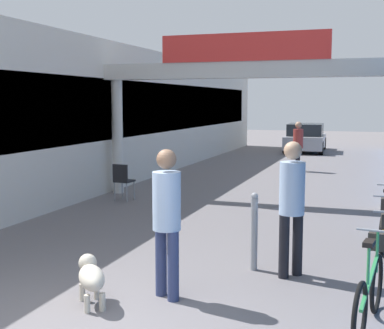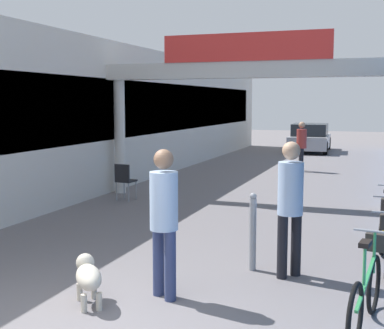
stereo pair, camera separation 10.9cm
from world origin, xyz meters
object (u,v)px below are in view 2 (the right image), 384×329
pedestrian_companion (290,199)px  bollard_post_metal (253,231)px  cafe_chair_black_nearer (124,178)px  parked_car_silver (310,138)px  bicycle_green_nearest (368,287)px  pedestrian_with_dog (164,213)px  pedestrian_carrying_crate (302,143)px  dog_on_leash (88,276)px

pedestrian_companion → bollard_post_metal: size_ratio=1.67×
cafe_chair_black_nearer → parked_car_silver: bearing=79.9°
bicycle_green_nearest → parked_car_silver: 20.32m
pedestrian_with_dog → pedestrian_carrying_crate: pedestrian_with_dog is taller
bicycle_green_nearest → dog_on_leash: bearing=-172.3°
dog_on_leash → cafe_chair_black_nearer: bearing=113.0°
pedestrian_with_dog → pedestrian_carrying_crate: size_ratio=1.07×
bollard_post_metal → parked_car_silver: bearing=94.8°
bollard_post_metal → pedestrian_with_dog: bearing=-118.4°
pedestrian_with_dog → bicycle_green_nearest: bearing=-1.4°
pedestrian_carrying_crate → cafe_chair_black_nearer: bearing=-114.8°
pedestrian_companion → cafe_chair_black_nearer: 6.36m
cafe_chair_black_nearer → parked_car_silver: (2.56, 14.42, 0.10)m
dog_on_leash → bicycle_green_nearest: bicycle_green_nearest is taller
dog_on_leash → parked_car_silver: 20.49m
pedestrian_carrying_crate → pedestrian_with_dog: bearing=-89.3°
bicycle_green_nearest → parked_car_silver: parked_car_silver is taller
pedestrian_companion → bollard_post_metal: pedestrian_companion is taller
pedestrian_carrying_crate → parked_car_silver: (-0.65, 7.48, -0.32)m
pedestrian_with_dog → cafe_chair_black_nearer: bearing=120.9°
pedestrian_with_dog → pedestrian_carrying_crate: bearing=90.7°
bicycle_green_nearest → pedestrian_carrying_crate: bearing=101.2°
pedestrian_carrying_crate → bicycle_green_nearest: (2.48, -12.60, -0.53)m
pedestrian_with_dog → parked_car_silver: bearing=92.3°
cafe_chair_black_nearer → pedestrian_carrying_crate: bearing=65.2°
bollard_post_metal → dog_on_leash: bearing=-129.1°
pedestrian_companion → cafe_chair_black_nearer: pedestrian_companion is taller
pedestrian_companion → dog_on_leash: (-2.07, -1.77, -0.73)m
pedestrian_carrying_crate → bicycle_green_nearest: bearing=-78.8°
pedestrian_companion → bicycle_green_nearest: (1.04, -1.35, -0.63)m
dog_on_leash → cafe_chair_black_nearer: size_ratio=0.82×
bicycle_green_nearest → bollard_post_metal: (-1.58, 1.46, 0.13)m
pedestrian_companion → cafe_chair_black_nearer: size_ratio=2.07×
bicycle_green_nearest → parked_car_silver: bearing=98.9°
pedestrian_carrying_crate → dog_on_leash: pedestrian_carrying_crate is taller
pedestrian_with_dog → pedestrian_companion: (1.29, 1.29, 0.02)m
bicycle_green_nearest → bollard_post_metal: bearing=137.1°
bicycle_green_nearest → cafe_chair_black_nearer: bicycle_green_nearest is taller
pedestrian_with_dog → bicycle_green_nearest: 2.42m
cafe_chair_black_nearer → bollard_post_metal: bearing=-45.5°
pedestrian_companion → pedestrian_carrying_crate: 11.34m
bollard_post_metal → parked_car_silver: (-1.56, 18.61, 0.08)m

